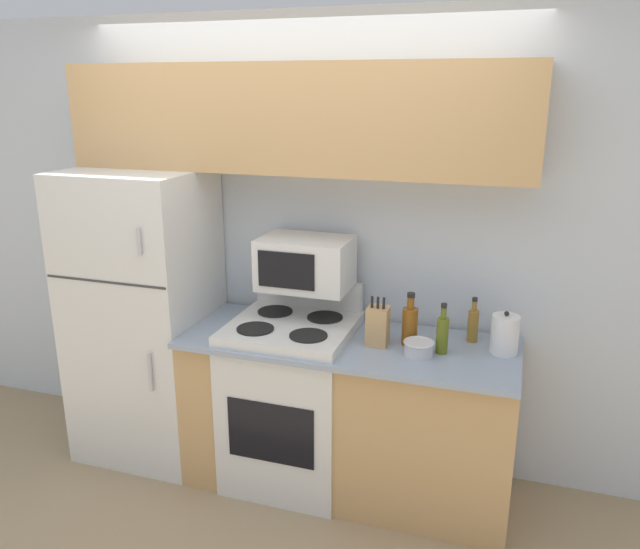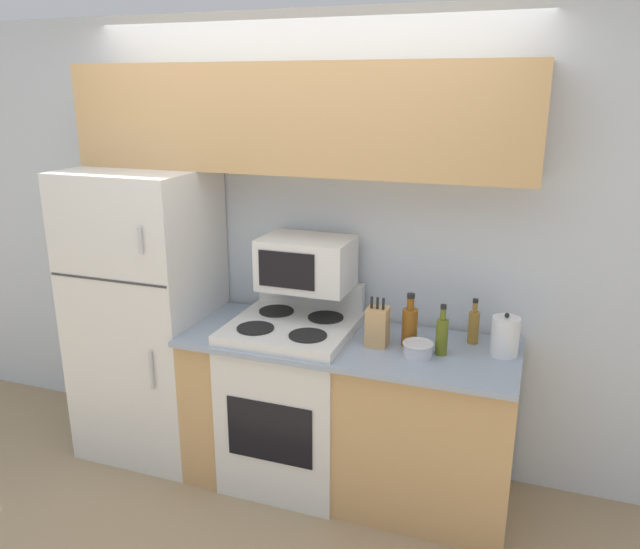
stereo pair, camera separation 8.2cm
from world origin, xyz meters
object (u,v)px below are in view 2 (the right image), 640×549
bottle_olive_oil (442,335)px  bottle_whiskey (410,325)px  bottle_vinegar (474,326)px  kettle (505,336)px  stove (293,398)px  microwave (306,263)px  refrigerator (148,314)px  knife_block (377,326)px  bowl (418,349)px

bottle_olive_oil → bottle_whiskey: 0.18m
bottle_vinegar → kettle: size_ratio=1.09×
bottle_whiskey → stove: bearing=-176.5°
microwave → bottle_whiskey: microwave is taller
refrigerator → stove: refrigerator is taller
refrigerator → knife_block: (1.41, -0.04, 0.13)m
stove → bottle_vinegar: (0.94, 0.19, 0.49)m
kettle → refrigerator: bearing=-178.3°
bottle_vinegar → kettle: bearing=-32.7°
refrigerator → bottle_whiskey: bearing=0.6°
knife_block → bowl: size_ratio=1.70×
stove → bowl: size_ratio=7.11×
microwave → knife_block: bearing=-18.9°
bowl → bottle_olive_oil: 0.14m
kettle → microwave: bearing=176.9°
bowl → kettle: (0.40, 0.16, 0.06)m
microwave → refrigerator: bearing=-173.2°
stove → bottle_whiskey: (0.63, 0.04, 0.51)m
knife_block → kettle: (0.62, 0.09, -0.00)m
bowl → bottle_olive_oil: size_ratio=0.59×
bottle_vinegar → microwave: bearing=-177.0°
microwave → bottle_vinegar: microwave is taller
bowl → bottle_vinegar: (0.23, 0.26, 0.05)m
bottle_vinegar → kettle: 0.19m
bottle_vinegar → bottle_whiskey: (-0.30, -0.15, 0.02)m
bowl → bottle_whiskey: (-0.07, 0.12, 0.07)m
bottle_vinegar → bottle_whiskey: bottle_whiskey is taller
knife_block → bowl: (0.22, -0.06, -0.06)m
knife_block → bottle_olive_oil: 0.33m
stove → bowl: stove is taller
bottle_vinegar → bottle_whiskey: size_ratio=0.86×
knife_block → bottle_vinegar: size_ratio=1.09×
microwave → knife_block: size_ratio=1.86×
bottle_whiskey → kettle: size_ratio=1.27×
knife_block → bottle_whiskey: (0.16, 0.05, 0.01)m
stove → kettle: bearing=4.2°
bowl → bottle_vinegar: bottle_vinegar is taller
stove → kettle: kettle is taller
knife_block → bottle_vinegar: bearing=23.5°
stove → bottle_olive_oil: bearing=-1.0°
bottle_vinegar → bottle_whiskey: 0.34m
microwave → bottle_olive_oil: bearing=-11.2°
knife_block → bottle_vinegar: knife_block is taller
bottle_vinegar → bottle_olive_oil: bearing=-123.4°
microwave → bowl: size_ratio=3.17×
refrigerator → microwave: refrigerator is taller
stove → knife_block: bearing=-1.7°
refrigerator → bowl: (1.64, -0.10, 0.06)m
bowl → bottle_whiskey: bearing=120.7°
knife_block → kettle: size_ratio=1.19×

